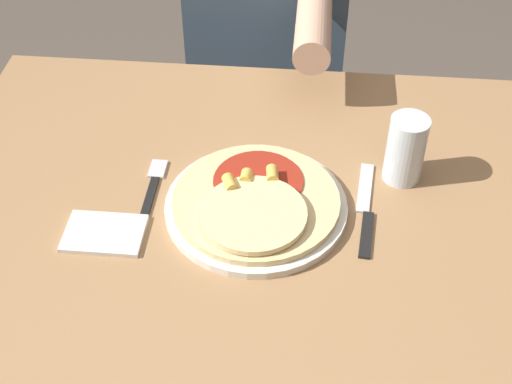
{
  "coord_description": "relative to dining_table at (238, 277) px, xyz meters",
  "views": [
    {
      "loc": [
        0.1,
        -0.78,
        1.57
      ],
      "look_at": [
        0.03,
        0.05,
        0.79
      ],
      "focal_mm": 50.0,
      "sensor_mm": 36.0,
      "label": 1
    }
  ],
  "objects": [
    {
      "name": "drinking_glass",
      "position": [
        0.27,
        0.16,
        0.17
      ],
      "size": [
        0.07,
        0.07,
        0.12
      ],
      "color": "silver",
      "rests_on": "dining_table"
    },
    {
      "name": "plate",
      "position": [
        0.03,
        0.05,
        0.12
      ],
      "size": [
        0.3,
        0.3,
        0.01
      ],
      "color": "silver",
      "rests_on": "dining_table"
    },
    {
      "name": "knife",
      "position": [
        0.21,
        0.07,
        0.11
      ],
      "size": [
        0.03,
        0.22,
        0.0
      ],
      "color": "black",
      "rests_on": "dining_table"
    },
    {
      "name": "dining_table",
      "position": [
        0.0,
        0.0,
        0.0
      ],
      "size": [
        1.06,
        0.94,
        0.75
      ],
      "color": "#9E754C",
      "rests_on": "ground_plane"
    },
    {
      "name": "pizza",
      "position": [
        0.03,
        0.05,
        0.13
      ],
      "size": [
        0.27,
        0.27,
        0.04
      ],
      "color": "#E0C689",
      "rests_on": "plate"
    },
    {
      "name": "person_diner",
      "position": [
        -0.01,
        0.73,
        0.05
      ],
      "size": [
        0.37,
        0.52,
        1.17
      ],
      "color": "#2D2D38",
      "rests_on": "ground_plane"
    },
    {
      "name": "fork",
      "position": [
        -0.15,
        0.08,
        0.11
      ],
      "size": [
        0.03,
        0.18,
        0.0
      ],
      "color": "black",
      "rests_on": "dining_table"
    },
    {
      "name": "napkin",
      "position": [
        -0.21,
        -0.03,
        0.11
      ],
      "size": [
        0.13,
        0.09,
        0.01
      ],
      "color": "silver",
      "rests_on": "dining_table"
    }
  ]
}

